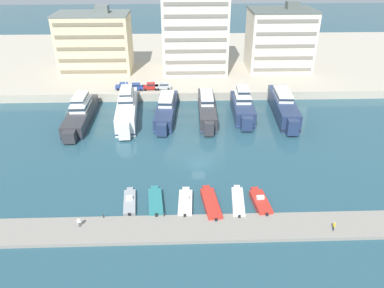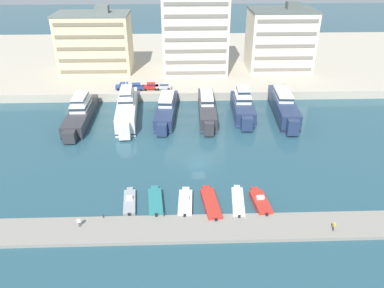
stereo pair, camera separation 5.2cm
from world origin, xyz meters
The scene contains 26 objects.
ground_plane centered at (0.00, 0.00, 0.00)m, with size 400.00×400.00×0.00m, color #285160.
quay_promenade centered at (0.00, 66.17, 1.07)m, with size 180.00×70.00×2.14m, color #BCB29E.
pier_dock centered at (0.00, -18.03, 0.27)m, with size 120.00×5.65×0.54m, color gray.
yacht_charcoal_far_left centered at (-26.08, 19.89, 2.03)m, with size 4.80×22.46×7.47m.
yacht_white_left centered at (-15.61, 20.94, 2.52)m, with size 5.58×22.92×8.43m.
yacht_navy_mid_left centered at (-6.55, 21.71, 1.86)m, with size 5.29×21.54×6.44m.
yacht_charcoal_center_left centered at (2.96, 21.51, 2.04)m, with size 4.18×21.75×6.79m.
yacht_navy_center centered at (11.39, 21.60, 2.37)m, with size 5.05×17.67×8.36m.
yacht_navy_center_right centered at (21.03, 21.57, 2.24)m, with size 5.53×22.99×7.15m.
motorboat_grey_far_left centered at (-11.48, -11.56, 0.38)m, with size 2.39×7.19×1.23m.
motorboat_teal_left centered at (-7.39, -11.91, 0.54)m, with size 2.69×7.53×1.08m.
motorboat_white_mid_left centered at (-2.69, -12.16, 0.49)m, with size 2.39×7.34×1.48m.
motorboat_red_center_left centered at (1.27, -12.59, 0.48)m, with size 3.00×8.81×0.96m.
motorboat_white_center centered at (5.59, -12.25, 0.47)m, with size 2.45×8.14×1.31m.
motorboat_red_center_right centered at (9.08, -12.51, 0.53)m, with size 2.73×7.13×1.53m.
car_blue_far_left centered at (-18.06, 34.60, 3.11)m, with size 4.20×2.13×1.80m.
car_blue_left centered at (-14.81, 33.93, 3.11)m, with size 4.15×2.02×1.80m.
car_red_mid_left centered at (-10.92, 34.13, 3.11)m, with size 4.16×2.05×1.80m.
car_silver_center_left centered at (-7.59, 34.22, 3.11)m, with size 4.16×2.04×1.80m.
apartment_block_far_left centered at (-27.73, 51.01, 10.53)m, with size 20.81×12.36×18.66m.
apartment_block_left centered at (1.24, 49.55, 14.72)m, with size 18.72×12.83×27.05m.
apartment_block_mid_left centered at (26.38, 51.60, 10.86)m, with size 18.64×13.69×19.33m.
pedestrian_near_edge centered at (18.07, -19.37, 1.46)m, with size 0.21×0.60×1.55m.
pedestrian_mid_deck centered at (-17.92, -17.36, 1.47)m, with size 0.60×0.26×1.56m.
bollard_west centered at (-14.87, -15.46, 0.87)m, with size 0.20×0.20×0.61m.
bollard_west_mid centered at (-5.93, -15.46, 0.87)m, with size 0.20×0.20×0.61m.
Camera 1 is at (-3.23, -59.23, 36.62)m, focal length 35.00 mm.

